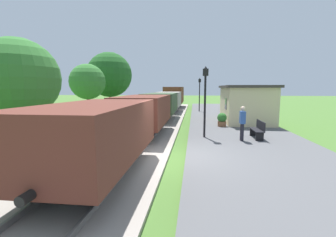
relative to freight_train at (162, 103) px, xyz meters
name	(u,v)px	position (x,y,z in m)	size (l,w,h in m)	color
ground_plane	(181,161)	(2.40, -11.66, -1.46)	(160.00, 160.00, 0.00)	#47702D
platform_slab	(266,161)	(5.60, -11.66, -1.34)	(6.00, 60.00, 0.25)	#565659
track_ballast	(121,158)	(0.00, -11.66, -1.40)	(3.80, 60.00, 0.12)	#9E9389
rail_near	(138,155)	(0.72, -11.66, -1.27)	(0.07, 60.00, 0.14)	slate
rail_far	(103,154)	(-0.72, -11.66, -1.27)	(0.07, 60.00, 0.14)	slate
freight_train	(162,103)	(0.00, 0.00, 0.00)	(2.50, 32.60, 2.72)	brown
station_hut	(245,103)	(6.80, -2.02, 0.19)	(3.50, 5.80, 2.78)	beige
bench_near_hut	(258,129)	(6.19, -8.19, -0.74)	(0.42, 1.50, 0.91)	black
bench_down_platform	(229,110)	(6.19, 2.32, -0.74)	(0.42, 1.50, 0.91)	black
person_waiting	(242,122)	(5.25, -8.85, -0.28)	(0.24, 0.38, 1.71)	black
potted_planter	(222,119)	(4.78, -4.56, -0.74)	(0.64, 0.64, 0.92)	brown
lamp_post_near	(205,89)	(3.45, -8.21, 1.34)	(0.28, 0.28, 3.70)	black
lamp_post_far	(200,88)	(3.45, 5.47, 1.34)	(0.28, 0.28, 3.70)	black
tree_trackside_mid	(18,79)	(-4.58, -11.18, 1.77)	(3.41, 3.41, 4.94)	#4C3823
tree_trackside_far	(88,82)	(-5.71, -2.37, 1.86)	(2.86, 2.86, 4.77)	#4C3823
tree_field_left	(109,75)	(-6.01, 3.36, 2.74)	(4.65, 4.65, 6.54)	#4C3823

